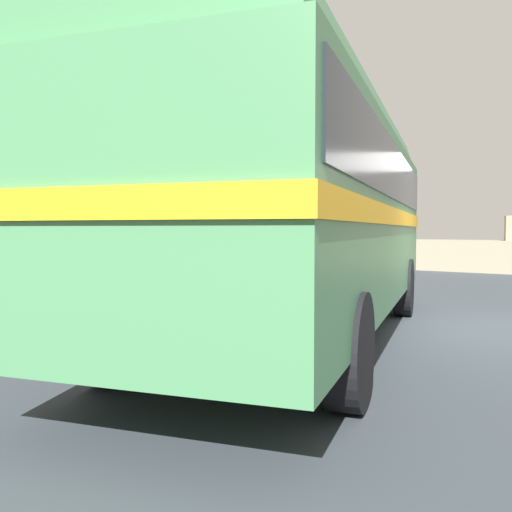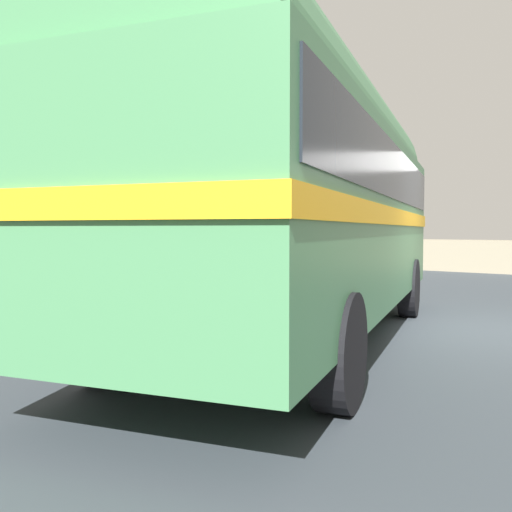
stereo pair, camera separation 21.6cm
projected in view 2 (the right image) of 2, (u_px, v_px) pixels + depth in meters
The scene contains 2 objects.
ground at pixel (475, 331), 8.03m from camera, with size 32.00×26.00×0.02m.
vintage_coach at pixel (301, 185), 7.15m from camera, with size 4.90×8.90×3.70m.
Camera 2 is at (2.53, -8.20, 1.47)m, focal length 38.92 mm.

